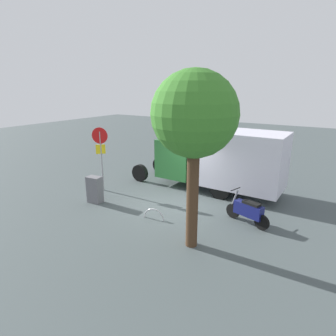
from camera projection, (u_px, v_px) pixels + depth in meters
ground_plane at (174, 204)px, 12.08m from camera, size 60.00×60.00×0.00m
box_truck_near at (219, 158)px, 13.29m from camera, size 7.49×2.31×2.97m
motorcycle at (248, 211)px, 10.22m from camera, size 1.75×0.79×1.20m
stop_sign at (101, 149)px, 13.16m from camera, size 0.71×0.33×3.07m
street_tree at (194, 117)px, 7.85m from camera, size 2.49×2.49×5.37m
utility_cabinet at (95, 190)px, 12.16m from camera, size 0.65×0.46×1.16m
bike_rack_hoop at (154, 219)px, 10.74m from camera, size 0.85×0.18×0.85m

